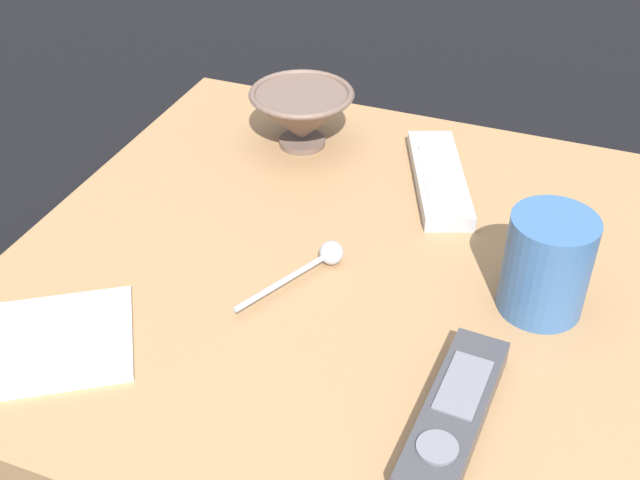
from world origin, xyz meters
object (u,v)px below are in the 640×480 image
Objects in this scene: tv_remote_near at (439,177)px; folded_napkin at (58,341)px; tv_remote_far at (454,414)px; teaspoon at (321,259)px; cereal_bowl at (302,115)px; coffee_mug at (547,264)px.

tv_remote_near reaches higher than folded_napkin.
tv_remote_near is 1.12× the size of tv_remote_far.
tv_remote_near is (0.20, -0.07, -0.00)m from teaspoon.
tv_remote_near is (-0.03, -0.19, -0.03)m from cereal_bowl.
tv_remote_far reaches higher than teaspoon.
tv_remote_near is 0.36m from tv_remote_far.
tv_remote_far is 0.99× the size of folded_napkin.
tv_remote_near is (0.18, 0.14, -0.04)m from coffee_mug.
folded_napkin is (-0.42, 0.07, -0.04)m from cereal_bowl.
tv_remote_far is (-0.17, 0.04, -0.04)m from coffee_mug.
folded_napkin is (-0.04, 0.36, -0.01)m from tv_remote_far.
tv_remote_far is (-0.38, -0.29, -0.03)m from cereal_bowl.
folded_napkin is at bearing 135.42° from teaspoon.
tv_remote_near is at bearing -20.23° from teaspoon.
teaspoon is 0.65× the size of tv_remote_near.
coffee_mug is 0.79× the size of teaspoon.
folded_napkin is at bearing 95.85° from tv_remote_far.
coffee_mug is (-0.21, -0.33, 0.01)m from cereal_bowl.
tv_remote_far is at bearing 166.10° from coffee_mug.
cereal_bowl is 0.65× the size of tv_remote_near.
cereal_bowl is 0.73× the size of tv_remote_far.
folded_napkin is (-0.21, 0.40, -0.05)m from coffee_mug.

